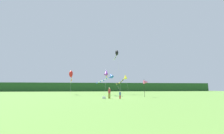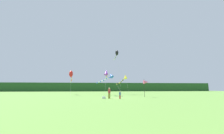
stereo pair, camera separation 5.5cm
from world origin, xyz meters
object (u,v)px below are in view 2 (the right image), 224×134
Objects in this scene: cooler_box at (104,97)px; kite_black at (117,53)px; banner_flag_pole at (146,82)px; person_child at (120,95)px; kite_red at (71,75)px; kite_purple at (106,73)px; person_adult at (109,92)px; kite_blue at (109,77)px; kite_yellow at (124,78)px.

kite_black reaches higher than cooler_box.
kite_black is at bearing 103.36° from banner_flag_pole.
person_child is 17.77m from kite_red.
person_adult is at bearing -90.79° from kite_purple.
kite_black reaches higher than kite_red.
banner_flag_pole reaches higher than cooler_box.
cooler_box is at bearing -60.99° from kite_red.
kite_purple is (-0.57, 0.07, 0.87)m from kite_blue.
kite_red is 1.39× the size of kite_purple.
kite_black is 11.66m from kite_blue.
kite_purple is at bearing -134.94° from kite_yellow.
kite_purple is (-3.57, -8.39, -6.56)m from kite_black.
kite_yellow is at bearing 76.39° from person_child.
person_adult is 0.20× the size of kite_red.
kite_blue is (1.51, 8.55, 3.85)m from cooler_box.
kite_black is 11.24m from kite_purple.
kite_black is (-3.34, 14.05, 8.79)m from banner_flag_pole.
cooler_box is 0.08× the size of kite_purple.
person_adult is 7.83m from banner_flag_pole.
cooler_box is 0.15× the size of banner_flag_pole.
kite_red is at bearing 121.61° from person_adult.
kite_black reaches higher than person_adult.
person_child is 10.07m from kite_blue.
kite_blue is (-0.84, 9.44, 3.39)m from person_child.
kite_blue is at bearing 79.96° from cooler_box.
kite_yellow is 1.00× the size of kite_red.
cooler_box is 15.26m from kite_yellow.
kite_purple is (8.34, -4.73, 0.04)m from kite_red.
kite_red is at bearing 150.45° from kite_purple.
kite_blue is at bearing -7.27° from kite_purple.
banner_flag_pole is at bearing 35.10° from person_child.
banner_flag_pole is at bearing 22.98° from person_adult.
kite_red is at bearing 119.01° from cooler_box.
kite_blue is at bearing 138.61° from banner_flag_pole.
kite_yellow is at bearing -69.04° from kite_black.
kite_black is (2.16, 17.91, 10.82)m from person_child.
banner_flag_pole is (7.85, 2.97, 2.49)m from cooler_box.
cooler_box is at bearing -96.21° from kite_purple.
kite_red reaches higher than kite_blue.
kite_red is at bearing -179.20° from kite_yellow.
person_child is at bearing -103.61° from kite_yellow.
person_adult reaches higher than person_child.
kite_black is at bearing 77.77° from person_adult.
cooler_box is (-0.82, 0.01, -0.76)m from person_adult.
kite_yellow reaches higher than kite_blue.
cooler_box is 0.06× the size of kite_blue.
kite_blue is 6.61m from kite_yellow.
person_child is at bearing -84.93° from kite_blue.
banner_flag_pole is at bearing -76.64° from kite_black.
cooler_box is 0.06× the size of kite_red.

